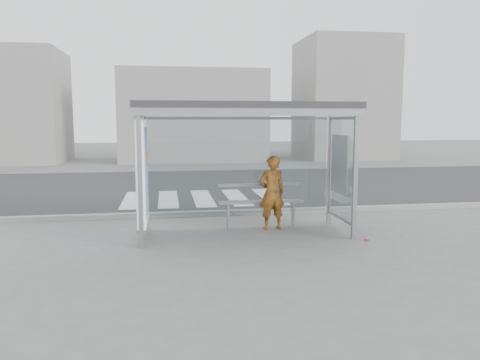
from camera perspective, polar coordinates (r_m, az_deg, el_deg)
name	(u,v)px	position (r m, az deg, el deg)	size (l,w,h in m)	color
ground	(245,234)	(9.46, 0.62, -6.64)	(80.00, 80.00, 0.00)	#5E5E5C
road	(211,186)	(16.28, -3.51, -0.73)	(30.00, 10.00, 0.01)	#2C2C2F
curb	(232,213)	(11.32, -1.04, -3.99)	(30.00, 0.18, 0.12)	gray
crosswalk	(203,198)	(13.78, -4.58, -2.22)	(4.55, 3.00, 0.00)	silver
bus_shelter	(226,135)	(9.19, -1.73, 5.46)	(4.25, 1.65, 2.62)	gray
building_left	(6,106)	(28.35, -26.67, 8.01)	(6.00, 5.00, 6.00)	gray
building_center	(192,116)	(27.09, -5.83, 7.76)	(8.00, 5.00, 5.00)	gray
building_right	(343,99)	(29.05, 12.43, 9.57)	(5.00, 5.00, 7.00)	gray
person	(272,193)	(9.79, 3.90, -1.54)	(0.57, 0.37, 1.55)	red
bench	(261,202)	(9.98, 2.57, -2.64)	(1.82, 0.22, 0.94)	gray
soda_can	(367,239)	(9.27, 15.20, -7.01)	(0.06, 0.06, 0.11)	#DA4080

